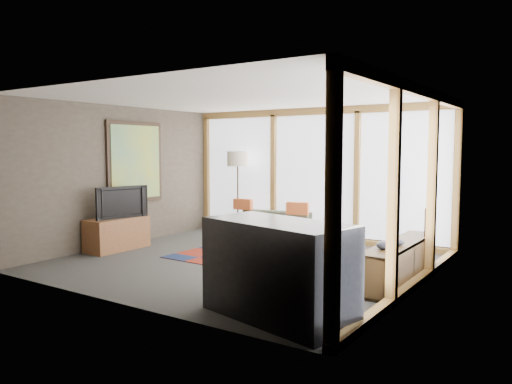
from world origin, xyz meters
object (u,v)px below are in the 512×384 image
Objects in this scene: bookshelf at (399,262)px; bar_counter at (278,270)px; floor_lamp at (238,193)px; tv_console at (117,234)px; television at (120,202)px; sofa at (271,226)px; coffee_table at (292,241)px.

bookshelf is 1.31× the size of bar_counter.
bookshelf is at bearing -24.08° from floor_lamp.
bookshelf is at bearing 7.80° from tv_console.
sofa is at bearing -24.02° from television.
tv_console is at bearing -134.85° from sofa.
bar_counter is at bearing -97.02° from television.
floor_lamp is 2.09m from coffee_table.
television is (-0.85, -2.43, -0.01)m from floor_lamp.
sofa reaches higher than coffee_table.
tv_console is (-0.89, -2.45, -0.59)m from floor_lamp.
bar_counter is at bearing -49.49° from floor_lamp.
bar_counter is (2.48, -3.84, 0.24)m from sofa.
coffee_table is at bearing -46.06° from television.
floor_lamp reaches higher than sofa.
tv_console reaches higher than coffee_table.
bar_counter is (4.22, -1.52, -0.34)m from television.
bookshelf is at bearing -35.91° from sofa.
floor_lamp is 5.21m from bar_counter.
tv_console reaches higher than sofa.
coffee_table is at bearing 31.08° from tv_console.
bookshelf is (3.10, -1.67, -0.01)m from sofa.
television reaches higher than bookshelf.
bar_counter is at bearing -64.66° from sofa.
sofa is at bearing 140.50° from coffee_table.
sofa is 1.16m from coffee_table.
bar_counter is (4.27, -1.49, 0.23)m from tv_console.
floor_lamp is 1.60× the size of coffee_table.
floor_lamp is at bearing 143.56° from bar_counter.
floor_lamp reaches higher than coffee_table.
tv_console is 1.17× the size of television.
coffee_table is 3.12m from tv_console.
bookshelf is 2.27m from bar_counter.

